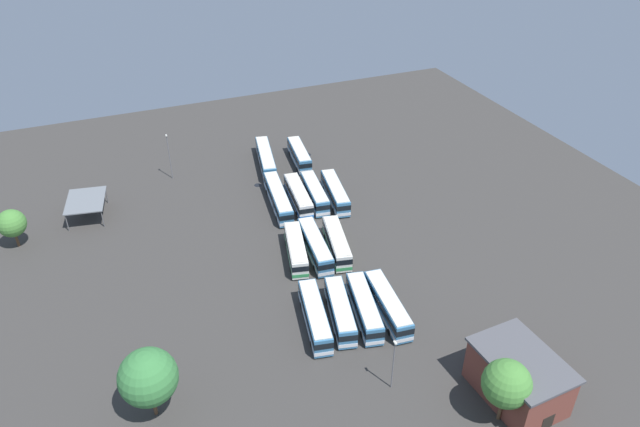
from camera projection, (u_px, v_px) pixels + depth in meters
ground_plane at (316, 227)px, 104.95m from camera, size 129.27×129.27×0.00m
bus_row0_slot0 at (388, 305)px, 84.87m from camera, size 13.07×3.99×3.43m
bus_row0_slot1 at (364, 307)px, 84.42m from camera, size 12.86×5.23×3.43m
bus_row0_slot2 at (340, 311)px, 83.79m from camera, size 12.30×5.37×3.43m
bus_row0_slot3 at (315, 316)px, 82.87m from camera, size 13.13×5.07×3.43m
bus_row1_slot1 at (337, 243)px, 97.68m from camera, size 12.38×5.13×3.43m
bus_row1_slot2 at (315, 246)px, 97.00m from camera, size 13.29×4.08×3.43m
bus_row1_slot3 at (296, 249)px, 96.20m from camera, size 12.18×5.33×3.43m
bus_row2_slot0 at (335, 192)px, 111.36m from camera, size 13.28×4.78×3.43m
bus_row2_slot1 at (315, 193)px, 111.14m from camera, size 12.58×4.21×3.43m
bus_row2_slot2 at (298, 196)px, 110.32m from camera, size 12.83×4.09×3.43m
bus_row2_slot3 at (278, 198)px, 109.63m from camera, size 15.64×4.61×3.43m
bus_row3_slot1 at (299, 155)px, 124.35m from camera, size 12.29×4.25×3.43m
bus_row3_slot3 at (266, 159)px, 122.88m from camera, size 15.65×5.57×3.43m
depot_building at (519, 377)px, 71.80m from camera, size 12.09×8.83×6.41m
maintenance_shelter at (86, 201)px, 106.00m from camera, size 9.90×7.99×3.49m
lamp_post_mid_lot at (393, 363)px, 72.26m from camera, size 0.56×0.28×7.82m
lamp_post_by_building at (169, 155)px, 116.78m from camera, size 0.56×0.28×9.60m
tree_northeast at (507, 384)px, 67.36m from camera, size 5.72×5.72×8.89m
tree_east_edge at (12, 223)px, 97.59m from camera, size 4.68×4.68×6.93m
tree_north_edge at (148, 377)px, 67.80m from camera, size 6.94×6.94×9.76m
puddle_back_corner at (307, 155)px, 128.34m from camera, size 1.80×1.80×0.01m
puddle_front_lane at (258, 185)px, 117.30m from camera, size 1.46×1.46×0.01m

